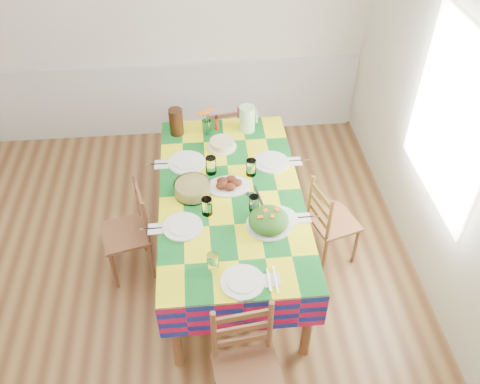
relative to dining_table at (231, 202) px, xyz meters
name	(u,v)px	position (x,y,z in m)	size (l,w,h in m)	color
room	(149,179)	(-0.59, -0.36, 0.60)	(4.58, 5.08, 2.78)	brown
wainscot	(166,97)	(-0.59, 2.12, -0.26)	(4.41, 0.06, 0.92)	silver
window_right	(450,119)	(1.64, -0.06, 0.75)	(1.40, 1.40, 0.00)	white
dining_table	(231,202)	(0.00, 0.00, 0.00)	(1.17, 2.17, 0.84)	brown
setting_near_head	(233,275)	(-0.05, -0.87, 0.13)	(0.50, 0.33, 0.15)	white
setting_left_near	(191,219)	(-0.33, -0.31, 0.13)	(0.56, 0.33, 0.15)	white
setting_left_far	(194,164)	(-0.28, 0.37, 0.13)	(0.60, 0.36, 0.16)	white
setting_right_near	(271,213)	(0.29, -0.30, 0.13)	(0.54, 0.31, 0.14)	white
setting_right_far	(265,164)	(0.32, 0.31, 0.13)	(0.58, 0.34, 0.15)	white
meat_platter	(229,185)	(-0.01, 0.07, 0.12)	(0.37, 0.26, 0.07)	white
salad_platter	(269,221)	(0.26, -0.40, 0.15)	(0.34, 0.34, 0.14)	white
pasta_bowl	(192,189)	(-0.31, 0.02, 0.15)	(0.30, 0.30, 0.11)	white
cake	(222,144)	(-0.03, 0.63, 0.13)	(0.26, 0.26, 0.07)	white
serving_utensils	(256,200)	(0.20, -0.10, 0.10)	(0.15, 0.34, 0.01)	black
flower_vase	(206,123)	(-0.16, 0.86, 0.21)	(0.17, 0.14, 0.27)	white
hot_sauce	(217,123)	(-0.06, 0.91, 0.17)	(0.04, 0.04, 0.15)	red
green_pitcher	(247,119)	(0.22, 0.88, 0.22)	(0.15, 0.15, 0.25)	#B6E6A2
tea_pitcher	(176,122)	(-0.43, 0.88, 0.23)	(0.13, 0.13, 0.26)	black
name_card	(243,299)	(0.00, -1.06, 0.10)	(0.09, 0.03, 0.02)	white
chair_near	(247,370)	(-0.01, -1.37, -0.26)	(0.48, 0.47, 0.99)	brown
chair_far	(222,137)	(0.01, 1.37, -0.33)	(0.42, 0.41, 0.84)	brown
chair_left	(130,232)	(-0.87, 0.01, -0.30)	(0.47, 0.49, 0.92)	brown
chair_right	(330,222)	(0.87, -0.01, -0.32)	(0.46, 0.48, 0.88)	brown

